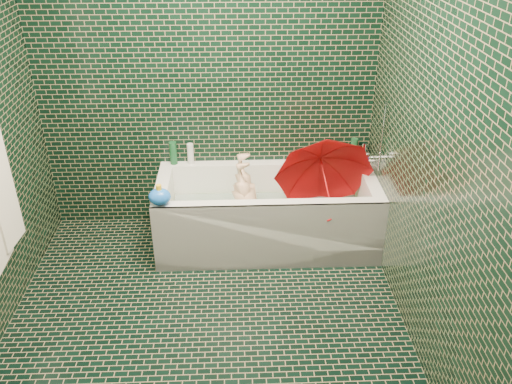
{
  "coord_description": "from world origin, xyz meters",
  "views": [
    {
      "loc": [
        0.22,
        -2.62,
        2.49
      ],
      "look_at": [
        0.36,
        0.82,
        0.57
      ],
      "focal_mm": 38.0,
      "sensor_mm": 36.0,
      "label": 1
    }
  ],
  "objects_px": {
    "bathtub": "(267,220)",
    "umbrella": "(326,186)",
    "child": "(250,211)",
    "bath_toy": "(160,196)",
    "rubber_duck": "(335,156)"
  },
  "relations": [
    {
      "from": "umbrella",
      "to": "rubber_duck",
      "type": "distance_m",
      "value": 0.44
    },
    {
      "from": "umbrella",
      "to": "bath_toy",
      "type": "height_order",
      "value": "umbrella"
    },
    {
      "from": "bathtub",
      "to": "umbrella",
      "type": "xyz_separation_m",
      "value": [
        0.44,
        -0.07,
        0.34
      ]
    },
    {
      "from": "child",
      "to": "rubber_duck",
      "type": "distance_m",
      "value": 0.85
    },
    {
      "from": "child",
      "to": "bath_toy",
      "type": "xyz_separation_m",
      "value": [
        -0.64,
        -0.29,
        0.31
      ]
    },
    {
      "from": "child",
      "to": "umbrella",
      "type": "relative_size",
      "value": 1.24
    },
    {
      "from": "child",
      "to": "bath_toy",
      "type": "distance_m",
      "value": 0.76
    },
    {
      "from": "rubber_duck",
      "to": "bath_toy",
      "type": "distance_m",
      "value": 1.5
    },
    {
      "from": "child",
      "to": "rubber_duck",
      "type": "bearing_deg",
      "value": 124.66
    },
    {
      "from": "bath_toy",
      "to": "child",
      "type": "bearing_deg",
      "value": 39.28
    },
    {
      "from": "bathtub",
      "to": "umbrella",
      "type": "height_order",
      "value": "umbrella"
    },
    {
      "from": "child",
      "to": "rubber_duck",
      "type": "xyz_separation_m",
      "value": [
        0.71,
        0.37,
        0.28
      ]
    },
    {
      "from": "child",
      "to": "umbrella",
      "type": "distance_m",
      "value": 0.63
    },
    {
      "from": "bath_toy",
      "to": "bathtub",
      "type": "bearing_deg",
      "value": 36.88
    },
    {
      "from": "umbrella",
      "to": "rubber_duck",
      "type": "height_order",
      "value": "umbrella"
    }
  ]
}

